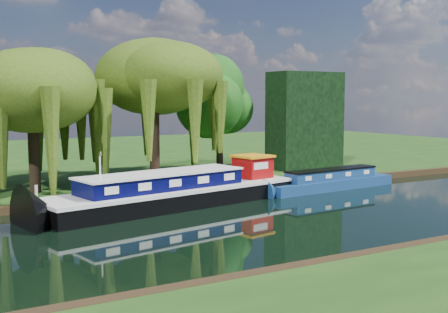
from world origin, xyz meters
TOP-DOWN VIEW (x-y plane):
  - ground at (0.00, 0.00)m, footprint 120.00×120.00m
  - far_bank at (0.00, 34.00)m, footprint 120.00×52.00m
  - dutch_barge at (3.45, 5.90)m, footprint 16.43×6.57m
  - narrowboat at (15.29, 6.15)m, footprint 10.77×2.73m
  - white_cruiser at (16.25, 6.45)m, footprint 2.82×2.53m
  - willow_left at (-3.34, 12.10)m, footprint 7.03×7.03m
  - willow_right at (4.82, 12.51)m, footprint 7.49×7.49m
  - tree_far_right at (11.90, 15.92)m, footprint 4.87×4.87m
  - conifer_hedge at (19.00, 14.00)m, footprint 6.00×3.00m
  - lamppost at (0.50, 10.50)m, footprint 0.36×0.36m
  - mooring_posts at (-0.50, 8.40)m, footprint 19.16×0.16m
  - reeds_near at (6.87, -7.57)m, footprint 33.70×1.50m

SIDE VIEW (x-z plane):
  - ground at x=0.00m, z-range 0.00..0.00m
  - white_cruiser at x=16.25m, z-range -0.67..0.67m
  - far_bank at x=0.00m, z-range 0.00..0.45m
  - reeds_near at x=6.87m, z-range 0.00..1.10m
  - narrowboat at x=15.29m, z-range -0.22..1.33m
  - dutch_barge at x=3.45m, z-range -0.85..2.53m
  - mooring_posts at x=-0.50m, z-range 0.45..1.45m
  - lamppost at x=0.50m, z-range 1.14..3.70m
  - conifer_hedge at x=19.00m, z-range 0.45..8.45m
  - tree_far_right at x=11.90m, z-range 1.95..9.93m
  - willow_left at x=-3.34m, z-range 2.36..10.78m
  - willow_right at x=4.82m, z-range 2.54..11.66m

